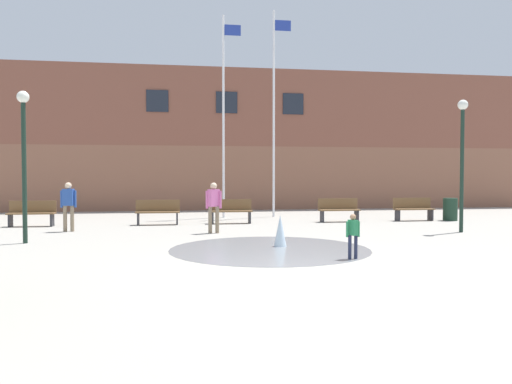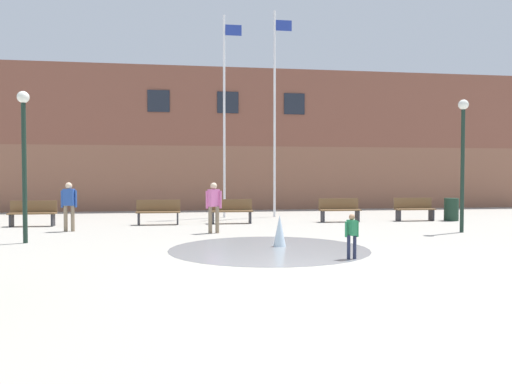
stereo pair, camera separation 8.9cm
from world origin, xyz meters
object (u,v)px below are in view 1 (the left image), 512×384
(park_bench_center, at_px, (231,211))
(park_bench_far_left, at_px, (32,213))
(flagpole_right, at_px, (274,109))
(park_bench_far_right, at_px, (413,209))
(child_in_fountain, at_px, (353,233))
(park_bench_under_left_flagpole, at_px, (158,212))
(flagpole_left, at_px, (224,111))
(lamp_post_left_lane, at_px, (24,145))
(trash_can, at_px, (450,209))
(adult_near_bench, at_px, (68,203))
(lamp_post_right_lane, at_px, (462,147))
(adult_watching, at_px, (214,204))
(park_bench_under_right_flagpole, at_px, (339,209))

(park_bench_center, bearing_deg, park_bench_far_left, -179.93)
(flagpole_right, bearing_deg, park_bench_center, -129.31)
(park_bench_far_right, distance_m, child_in_fountain, 10.04)
(park_bench_center, height_order, flagpole_right, flagpole_right)
(park_bench_far_right, bearing_deg, park_bench_under_left_flagpole, -179.38)
(park_bench_center, relative_size, park_bench_far_right, 1.00)
(flagpole_left, height_order, lamp_post_left_lane, flagpole_left)
(flagpole_left, xyz_separation_m, trash_can, (8.83, -2.82, -4.11))
(flagpole_right, bearing_deg, park_bench_far_left, -164.00)
(park_bench_under_left_flagpole, relative_size, trash_can, 1.78)
(park_bench_far_left, distance_m, park_bench_under_left_flagpole, 4.40)
(adult_near_bench, bearing_deg, park_bench_far_right, 19.17)
(park_bench_center, bearing_deg, flagpole_right, 50.69)
(park_bench_far_right, xyz_separation_m, flagpole_right, (-5.17, 2.62, 4.23))
(park_bench_under_left_flagpole, bearing_deg, lamp_post_right_lane, -22.05)
(park_bench_center, bearing_deg, lamp_post_left_lane, -142.58)
(adult_watching, height_order, trash_can, adult_watching)
(park_bench_under_right_flagpole, relative_size, flagpole_right, 0.18)
(park_bench_center, distance_m, flagpole_left, 4.87)
(park_bench_far_right, relative_size, lamp_post_left_lane, 0.39)
(lamp_post_left_lane, height_order, trash_can, lamp_post_left_lane)
(park_bench_under_right_flagpole, xyz_separation_m, lamp_post_right_lane, (2.74, -4.01, 2.24))
(park_bench_center, relative_size, trash_can, 1.78)
(child_in_fountain, height_order, flagpole_right, flagpole_right)
(adult_near_bench, bearing_deg, flagpole_left, 50.45)
(park_bench_under_left_flagpole, distance_m, child_in_fountain, 9.42)
(park_bench_far_right, height_order, flagpole_right, flagpole_right)
(park_bench_far_left, height_order, lamp_post_left_lane, lamp_post_left_lane)
(lamp_post_right_lane, bearing_deg, adult_watching, 173.15)
(park_bench_center, height_order, child_in_fountain, child_in_fountain)
(park_bench_far_right, xyz_separation_m, lamp_post_left_lane, (-13.35, -4.63, 2.16))
(park_bench_center, bearing_deg, trash_can, -1.10)
(park_bench_far_left, height_order, lamp_post_right_lane, lamp_post_right_lane)
(park_bench_far_left, height_order, park_bench_far_right, same)
(adult_near_bench, bearing_deg, child_in_fountain, -30.97)
(adult_near_bench, bearing_deg, park_bench_under_right_flagpole, 21.74)
(park_bench_under_right_flagpole, xyz_separation_m, park_bench_far_right, (3.10, 0.02, 0.00))
(adult_watching, height_order, adult_near_bench, same)
(park_bench_under_right_flagpole, xyz_separation_m, trash_can, (4.57, -0.19, -0.03))
(park_bench_under_left_flagpole, xyz_separation_m, lamp_post_left_lane, (-3.30, -4.52, 2.16))
(park_bench_far_right, bearing_deg, lamp_post_left_lane, -160.86)
(park_bench_far_right, bearing_deg, adult_near_bench, -171.44)
(park_bench_under_right_flagpole, distance_m, adult_watching, 5.96)
(adult_watching, xyz_separation_m, trash_can, (9.67, 2.88, -0.48))
(park_bench_under_right_flagpole, xyz_separation_m, flagpole_left, (-4.25, 2.64, 4.08))
(park_bench_under_right_flagpole, relative_size, park_bench_far_right, 1.00)
(park_bench_under_right_flagpole, relative_size, lamp_post_left_lane, 0.39)
(park_bench_under_left_flagpole, distance_m, park_bench_far_right, 10.05)
(adult_watching, bearing_deg, lamp_post_right_lane, -42.50)
(adult_near_bench, distance_m, lamp_post_left_lane, 3.24)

